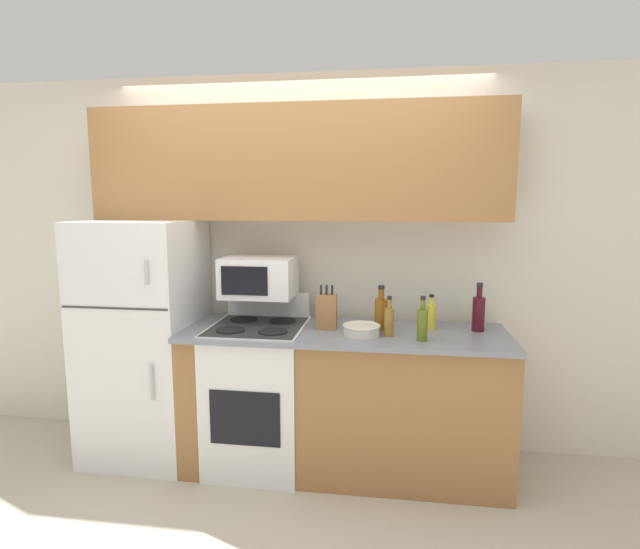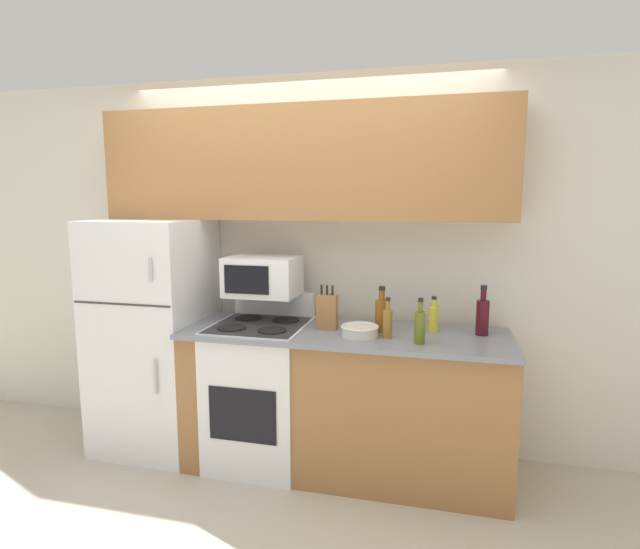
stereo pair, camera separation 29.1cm
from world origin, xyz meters
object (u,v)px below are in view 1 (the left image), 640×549
object	(u,v)px
knife_block	(327,311)
bottle_cooking_spray	(431,315)
bowl	(362,329)
bottle_olive_oil	(422,323)
refrigerator	(145,339)
bottle_whiskey	(381,313)
microwave	(259,277)
bottle_vinegar	(389,320)
stove	(259,393)
bottle_wine_red	(479,312)

from	to	relation	value
knife_block	bottle_cooking_spray	size ratio (longest dim) A/B	1.27
bowl	bottle_olive_oil	xyz separation A→B (m)	(0.35, -0.07, 0.07)
bottle_cooking_spray	bottle_olive_oil	xyz separation A→B (m)	(-0.07, -0.28, 0.02)
refrigerator	bottle_whiskey	bearing A→B (deg)	0.12
bottle_olive_oil	microwave	bearing A→B (deg)	164.16
refrigerator	bottle_vinegar	world-z (taller)	refrigerator
knife_block	bottle_vinegar	world-z (taller)	knife_block
stove	bottle_vinegar	distance (m)	0.99
bottle_cooking_spray	refrigerator	bearing A→B (deg)	-177.78
knife_block	bottle_cooking_spray	xyz separation A→B (m)	(0.65, 0.09, -0.03)
bottle_wine_red	bottle_cooking_spray	distance (m)	0.29
bottle_vinegar	bottle_olive_oil	xyz separation A→B (m)	(0.19, -0.08, 0.01)
refrigerator	microwave	world-z (taller)	refrigerator
bowl	refrigerator	bearing A→B (deg)	174.68
knife_block	bottle_vinegar	bearing A→B (deg)	-15.72
refrigerator	bottle_wine_red	distance (m)	2.18
refrigerator	bowl	world-z (taller)	refrigerator
refrigerator	bottle_olive_oil	bearing A→B (deg)	-6.58
knife_block	bottle_wine_red	distance (m)	0.93
bottle_vinegar	bottle_cooking_spray	bearing A→B (deg)	38.19
knife_block	bottle_olive_oil	bearing A→B (deg)	-17.98
bottle_vinegar	bottle_wine_red	xyz separation A→B (m)	(0.54, 0.20, 0.02)
bottle_vinegar	bottle_olive_oil	distance (m)	0.20
refrigerator	bottle_wine_red	size ratio (longest dim) A/B	5.27
bottle_wine_red	bottle_olive_oil	xyz separation A→B (m)	(-0.35, -0.27, -0.02)
knife_block	bottle_wine_red	xyz separation A→B (m)	(0.93, 0.09, 0.01)
knife_block	bowl	world-z (taller)	knife_block
knife_block	bottle_whiskey	xyz separation A→B (m)	(0.34, 0.02, -0.00)
refrigerator	microwave	distance (m)	0.88
refrigerator	bowl	bearing A→B (deg)	-5.32
microwave	bottle_vinegar	xyz separation A→B (m)	(0.85, -0.22, -0.21)
microwave	bottle_whiskey	size ratio (longest dim) A/B	1.65
stove	bottle_whiskey	bearing A→B (deg)	3.42
bottle_wine_red	bottle_cooking_spray	size ratio (longest dim) A/B	1.36
knife_block	bowl	size ratio (longest dim) A/B	1.24
knife_block	bottle_olive_oil	distance (m)	0.61
microwave	bottle_vinegar	world-z (taller)	microwave
bottle_whiskey	bottle_vinegar	xyz separation A→B (m)	(0.05, -0.13, -0.02)
stove	knife_block	bearing A→B (deg)	2.78
stove	bowl	size ratio (longest dim) A/B	4.78
knife_block	bottle_olive_oil	world-z (taller)	knife_block
bottle_wine_red	refrigerator	bearing A→B (deg)	-178.29
bowl	bottle_cooking_spray	size ratio (longest dim) A/B	1.03
microwave	bottle_olive_oil	xyz separation A→B (m)	(1.04, -0.29, -0.20)
refrigerator	bottle_vinegar	size ratio (longest dim) A/B	6.59
bottle_cooking_spray	knife_block	bearing A→B (deg)	-171.69
refrigerator	bottle_vinegar	bearing A→B (deg)	-4.61
stove	bottle_olive_oil	world-z (taller)	bottle_olive_oil
stove	bottle_olive_oil	distance (m)	1.16
microwave	bottle_olive_oil	bearing A→B (deg)	-15.84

